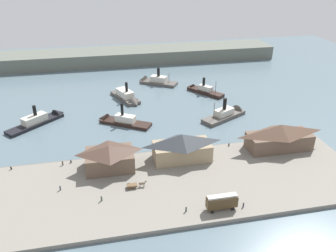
{
  "coord_description": "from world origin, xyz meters",
  "views": [
    {
      "loc": [
        -19.86,
        -99.72,
        59.93
      ],
      "look_at": [
        2.98,
        12.43,
        2.0
      ],
      "focal_mm": 35.82,
      "sensor_mm": 36.0,
      "label": 1
    }
  ],
  "objects_px": {
    "mooring_post_center_west": "(71,162)",
    "ferry_departing_north": "(119,120)",
    "ferry_approaching_west": "(127,98)",
    "pedestrian_near_west_shed": "(186,209)",
    "ferry_moored_west": "(42,119)",
    "ferry_shed_customs_shed": "(110,157)",
    "ferry_outer_harbor": "(228,113)",
    "ferry_shed_central_terminal": "(182,147)",
    "pedestrian_at_waters_edge": "(60,188)",
    "ferry_near_quay": "(154,81)",
    "street_tram": "(222,201)",
    "pedestrian_near_east_shed": "(243,205)",
    "pedestrian_standing_center": "(101,198)",
    "pedestrian_walking_east": "(63,163)",
    "mooring_post_center_east": "(229,145)",
    "ferry_shed_west_terminal": "(280,136)",
    "mooring_post_west": "(11,168)",
    "horse_cart": "(135,185)",
    "ferry_moored_east": "(202,90)"
  },
  "relations": [
    {
      "from": "ferry_departing_north",
      "to": "ferry_moored_west",
      "type": "bearing_deg",
      "value": 166.95
    },
    {
      "from": "mooring_post_center_west",
      "to": "ferry_moored_east",
      "type": "distance_m",
      "value": 80.65
    },
    {
      "from": "pedestrian_near_east_shed",
      "to": "mooring_post_west",
      "type": "relative_size",
      "value": 1.75
    },
    {
      "from": "ferry_shed_customs_shed",
      "to": "pedestrian_near_east_shed",
      "type": "relative_size",
      "value": 9.38
    },
    {
      "from": "mooring_post_center_west",
      "to": "ferry_departing_north",
      "type": "xyz_separation_m",
      "value": [
        17.05,
        28.1,
        -0.46
      ]
    },
    {
      "from": "pedestrian_near_east_shed",
      "to": "ferry_approaching_west",
      "type": "bearing_deg",
      "value": 105.52
    },
    {
      "from": "ferry_shed_customs_shed",
      "to": "ferry_moored_east",
      "type": "xyz_separation_m",
      "value": [
        47.42,
        59.49,
        -3.72
      ]
    },
    {
      "from": "street_tram",
      "to": "pedestrian_walking_east",
      "type": "distance_m",
      "value": 51.42
    },
    {
      "from": "pedestrian_at_waters_edge",
      "to": "pedestrian_near_east_shed",
      "type": "bearing_deg",
      "value": -19.62
    },
    {
      "from": "ferry_outer_harbor",
      "to": "ferry_near_quay",
      "type": "height_order",
      "value": "ferry_outer_harbor"
    },
    {
      "from": "mooring_post_west",
      "to": "ferry_departing_north",
      "type": "xyz_separation_m",
      "value": [
        34.93,
        28.27,
        -0.46
      ]
    },
    {
      "from": "ferry_shed_customs_shed",
      "to": "pedestrian_near_west_shed",
      "type": "xyz_separation_m",
      "value": [
        18.13,
        -24.31,
        -3.1
      ]
    },
    {
      "from": "ferry_moored_west",
      "to": "ferry_shed_west_terminal",
      "type": "bearing_deg",
      "value": -25.85
    },
    {
      "from": "pedestrian_at_waters_edge",
      "to": "horse_cart",
      "type": "bearing_deg",
      "value": -8.19
    },
    {
      "from": "pedestrian_near_west_shed",
      "to": "ferry_near_quay",
      "type": "height_order",
      "value": "ferry_near_quay"
    },
    {
      "from": "ferry_approaching_west",
      "to": "ferry_moored_east",
      "type": "height_order",
      "value": "ferry_approaching_west"
    },
    {
      "from": "mooring_post_west",
      "to": "ferry_moored_east",
      "type": "bearing_deg",
      "value": 35.08
    },
    {
      "from": "ferry_shed_customs_shed",
      "to": "pedestrian_at_waters_edge",
      "type": "height_order",
      "value": "ferry_shed_customs_shed"
    },
    {
      "from": "street_tram",
      "to": "ferry_departing_north",
      "type": "height_order",
      "value": "ferry_departing_north"
    },
    {
      "from": "pedestrian_at_waters_edge",
      "to": "pedestrian_standing_center",
      "type": "height_order",
      "value": "pedestrian_standing_center"
    },
    {
      "from": "mooring_post_center_east",
      "to": "ferry_near_quay",
      "type": "height_order",
      "value": "ferry_near_quay"
    },
    {
      "from": "ferry_shed_central_terminal",
      "to": "ferry_approaching_west",
      "type": "bearing_deg",
      "value": 102.53
    },
    {
      "from": "ferry_approaching_west",
      "to": "ferry_departing_north",
      "type": "bearing_deg",
      "value": -104.03
    },
    {
      "from": "pedestrian_near_west_shed",
      "to": "ferry_departing_north",
      "type": "relative_size",
      "value": 0.08
    },
    {
      "from": "mooring_post_center_west",
      "to": "ferry_moored_west",
      "type": "xyz_separation_m",
      "value": [
        -13.21,
        35.11,
        -0.31
      ]
    },
    {
      "from": "pedestrian_near_east_shed",
      "to": "mooring_post_center_west",
      "type": "bearing_deg",
      "value": 145.9
    },
    {
      "from": "pedestrian_near_east_shed",
      "to": "mooring_post_west",
      "type": "distance_m",
      "value": 70.43
    },
    {
      "from": "pedestrian_near_east_shed",
      "to": "ferry_moored_east",
      "type": "relative_size",
      "value": 0.08
    },
    {
      "from": "ferry_shed_central_terminal",
      "to": "pedestrian_at_waters_edge",
      "type": "relative_size",
      "value": 11.54
    },
    {
      "from": "street_tram",
      "to": "mooring_post_center_west",
      "type": "relative_size",
      "value": 9.0
    },
    {
      "from": "pedestrian_near_east_shed",
      "to": "mooring_post_center_east",
      "type": "bearing_deg",
      "value": 75.95
    },
    {
      "from": "ferry_moored_east",
      "to": "pedestrian_standing_center",
      "type": "bearing_deg",
      "value": -123.91
    },
    {
      "from": "ferry_shed_customs_shed",
      "to": "ferry_outer_harbor",
      "type": "bearing_deg",
      "value": 31.23
    },
    {
      "from": "ferry_shed_central_terminal",
      "to": "mooring_post_center_west",
      "type": "distance_m",
      "value": 35.77
    },
    {
      "from": "ferry_outer_harbor",
      "to": "ferry_near_quay",
      "type": "relative_size",
      "value": 1.07
    },
    {
      "from": "pedestrian_standing_center",
      "to": "pedestrian_near_west_shed",
      "type": "bearing_deg",
      "value": -22.1
    },
    {
      "from": "pedestrian_near_west_shed",
      "to": "ferry_moored_west",
      "type": "bearing_deg",
      "value": 123.99
    },
    {
      "from": "pedestrian_walking_east",
      "to": "pedestrian_near_east_shed",
      "type": "bearing_deg",
      "value": -31.98
    },
    {
      "from": "pedestrian_near_east_shed",
      "to": "pedestrian_standing_center",
      "type": "relative_size",
      "value": 0.91
    },
    {
      "from": "mooring_post_center_west",
      "to": "ferry_moored_west",
      "type": "relative_size",
      "value": 0.04
    },
    {
      "from": "mooring_post_center_east",
      "to": "ferry_moored_east",
      "type": "distance_m",
      "value": 54.48
    },
    {
      "from": "ferry_shed_west_terminal",
      "to": "ferry_shed_customs_shed",
      "type": "bearing_deg",
      "value": -179.56
    },
    {
      "from": "pedestrian_at_waters_edge",
      "to": "ferry_approaching_west",
      "type": "height_order",
      "value": "ferry_approaching_west"
    },
    {
      "from": "pedestrian_walking_east",
      "to": "ferry_outer_harbor",
      "type": "distance_m",
      "value": 70.09
    },
    {
      "from": "ferry_departing_north",
      "to": "street_tram",
      "type": "bearing_deg",
      "value": -68.99
    },
    {
      "from": "ferry_shed_central_terminal",
      "to": "mooring_post_west",
      "type": "height_order",
      "value": "ferry_shed_central_terminal"
    },
    {
      "from": "mooring_post_center_west",
      "to": "mooring_post_center_east",
      "type": "bearing_deg",
      "value": 0.19
    },
    {
      "from": "mooring_post_west",
      "to": "ferry_departing_north",
      "type": "height_order",
      "value": "ferry_departing_north"
    },
    {
      "from": "pedestrian_at_waters_edge",
      "to": "mooring_post_west",
      "type": "bearing_deg",
      "value": 139.03
    },
    {
      "from": "ferry_shed_central_terminal",
      "to": "pedestrian_walking_east",
      "type": "distance_m",
      "value": 38.04
    }
  ]
}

